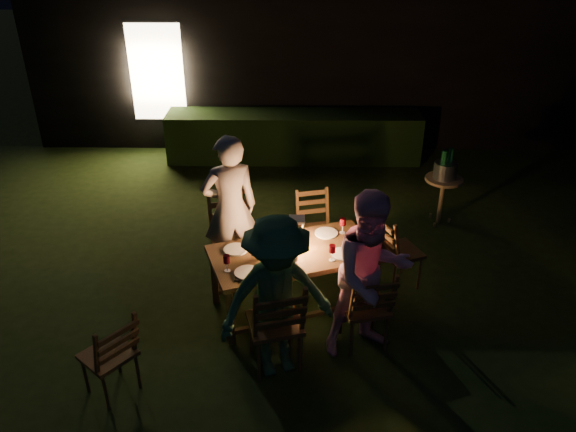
{
  "coord_description": "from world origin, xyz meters",
  "views": [
    {
      "loc": [
        -0.47,
        -5.17,
        3.74
      ],
      "look_at": [
        -0.54,
        -0.09,
        0.97
      ],
      "focal_mm": 35.0,
      "sensor_mm": 36.0,
      "label": 1
    }
  ],
  "objects_px": {
    "chair_near_left": "(275,338)",
    "lantern": "(297,235)",
    "chair_far_left": "(234,252)",
    "chair_near_right": "(364,320)",
    "side_table": "(443,183)",
    "person_opp_left": "(277,299)",
    "bottle_bucket_a": "(443,168)",
    "chair_far_right": "(315,241)",
    "person_opp_right": "(371,275)",
    "bottle_bucket_b": "(449,166)",
    "chair_spare": "(112,368)",
    "dining_table": "(294,257)",
    "ice_bucket": "(445,170)",
    "person_house_side": "(230,209)",
    "bottle_table": "(270,244)",
    "chair_end": "(397,263)"
  },
  "relations": [
    {
      "from": "chair_near_left",
      "to": "ice_bucket",
      "type": "height_order",
      "value": "chair_near_left"
    },
    {
      "from": "chair_far_right",
      "to": "person_house_side",
      "type": "height_order",
      "value": "person_house_side"
    },
    {
      "from": "chair_near_left",
      "to": "bottle_bucket_b",
      "type": "relative_size",
      "value": 3.24
    },
    {
      "from": "chair_far_left",
      "to": "chair_spare",
      "type": "height_order",
      "value": "chair_far_left"
    },
    {
      "from": "chair_near_left",
      "to": "chair_far_left",
      "type": "xyz_separation_m",
      "value": [
        -0.52,
        1.45,
        0.01
      ]
    },
    {
      "from": "chair_near_right",
      "to": "side_table",
      "type": "distance_m",
      "value": 2.78
    },
    {
      "from": "bottle_bucket_b",
      "to": "dining_table",
      "type": "bearing_deg",
      "value": -136.35
    },
    {
      "from": "chair_spare",
      "to": "bottle_bucket_a",
      "type": "distance_m",
      "value": 4.67
    },
    {
      "from": "dining_table",
      "to": "bottle_table",
      "type": "relative_size",
      "value": 6.62
    },
    {
      "from": "lantern",
      "to": "side_table",
      "type": "distance_m",
      "value": 2.67
    },
    {
      "from": "chair_far_left",
      "to": "side_table",
      "type": "bearing_deg",
      "value": -168.65
    },
    {
      "from": "lantern",
      "to": "bottle_bucket_a",
      "type": "xyz_separation_m",
      "value": [
        1.88,
        1.78,
        -0.03
      ]
    },
    {
      "from": "chair_far_right",
      "to": "chair_spare",
      "type": "distance_m",
      "value": 2.81
    },
    {
      "from": "chair_near_right",
      "to": "bottle_table",
      "type": "bearing_deg",
      "value": 139.59
    },
    {
      "from": "bottle_bucket_a",
      "to": "lantern",
      "type": "bearing_deg",
      "value": -136.68
    },
    {
      "from": "chair_end",
      "to": "lantern",
      "type": "relative_size",
      "value": 2.73
    },
    {
      "from": "chair_near_right",
      "to": "chair_far_right",
      "type": "bearing_deg",
      "value": 93.52
    },
    {
      "from": "chair_spare",
      "to": "bottle_table",
      "type": "height_order",
      "value": "bottle_table"
    },
    {
      "from": "chair_near_left",
      "to": "chair_spare",
      "type": "relative_size",
      "value": 1.16
    },
    {
      "from": "side_table",
      "to": "bottle_bucket_a",
      "type": "height_order",
      "value": "bottle_bucket_a"
    },
    {
      "from": "chair_near_right",
      "to": "chair_far_left",
      "type": "relative_size",
      "value": 0.89
    },
    {
      "from": "person_opp_left",
      "to": "ice_bucket",
      "type": "xyz_separation_m",
      "value": [
        2.11,
        2.81,
        -0.02
      ]
    },
    {
      "from": "chair_spare",
      "to": "dining_table",
      "type": "bearing_deg",
      "value": -12.12
    },
    {
      "from": "dining_table",
      "to": "person_opp_left",
      "type": "xyz_separation_m",
      "value": [
        -0.14,
        -0.92,
        0.17
      ]
    },
    {
      "from": "person_opp_left",
      "to": "bottle_table",
      "type": "distance_m",
      "value": 0.85
    },
    {
      "from": "chair_far_right",
      "to": "chair_near_left",
      "type": "bearing_deg",
      "value": 62.95
    },
    {
      "from": "chair_spare",
      "to": "lantern",
      "type": "relative_size",
      "value": 2.55
    },
    {
      "from": "dining_table",
      "to": "lantern",
      "type": "relative_size",
      "value": 5.3
    },
    {
      "from": "chair_near_left",
      "to": "person_opp_left",
      "type": "xyz_separation_m",
      "value": [
        0.02,
        -0.05,
        0.48
      ]
    },
    {
      "from": "chair_near_right",
      "to": "chair_far_right",
      "type": "distance_m",
      "value": 1.54
    },
    {
      "from": "chair_spare",
      "to": "chair_far_left",
      "type": "bearing_deg",
      "value": 13.73
    },
    {
      "from": "person_house_side",
      "to": "bottle_bucket_b",
      "type": "distance_m",
      "value": 3.01
    },
    {
      "from": "chair_near_right",
      "to": "lantern",
      "type": "xyz_separation_m",
      "value": [
        -0.65,
        0.63,
        0.57
      ]
    },
    {
      "from": "chair_near_left",
      "to": "lantern",
      "type": "bearing_deg",
      "value": 63.49
    },
    {
      "from": "chair_near_right",
      "to": "person_opp_left",
      "type": "height_order",
      "value": "person_opp_left"
    },
    {
      "from": "chair_spare",
      "to": "person_opp_right",
      "type": "xyz_separation_m",
      "value": [
        2.27,
        0.61,
        0.56
      ]
    },
    {
      "from": "chair_near_right",
      "to": "bottle_bucket_a",
      "type": "height_order",
      "value": "bottle_bucket_a"
    },
    {
      "from": "chair_near_right",
      "to": "side_table",
      "type": "relative_size",
      "value": 1.44
    },
    {
      "from": "chair_near_left",
      "to": "person_opp_right",
      "type": "relative_size",
      "value": 0.62
    },
    {
      "from": "person_opp_left",
      "to": "side_table",
      "type": "relative_size",
      "value": 2.41
    },
    {
      "from": "person_house_side",
      "to": "bottle_table",
      "type": "distance_m",
      "value": 0.84
    },
    {
      "from": "chair_near_right",
      "to": "ice_bucket",
      "type": "distance_m",
      "value": 2.81
    },
    {
      "from": "chair_end",
      "to": "chair_spare",
      "type": "distance_m",
      "value": 3.18
    },
    {
      "from": "bottle_bucket_b",
      "to": "chair_spare",
      "type": "bearing_deg",
      "value": -138.68
    },
    {
      "from": "chair_near_left",
      "to": "person_opp_left",
      "type": "bearing_deg",
      "value": -82.92
    },
    {
      "from": "chair_near_left",
      "to": "chair_far_right",
      "type": "height_order",
      "value": "chair_near_left"
    },
    {
      "from": "dining_table",
      "to": "side_table",
      "type": "distance_m",
      "value": 2.72
    },
    {
      "from": "side_table",
      "to": "bottle_bucket_b",
      "type": "distance_m",
      "value": 0.25
    },
    {
      "from": "chair_near_right",
      "to": "lantern",
      "type": "distance_m",
      "value": 1.07
    },
    {
      "from": "side_table",
      "to": "ice_bucket",
      "type": "distance_m",
      "value": 0.19
    }
  ]
}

